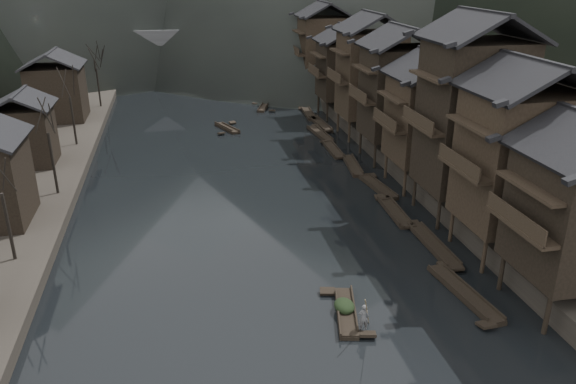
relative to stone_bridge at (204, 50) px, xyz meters
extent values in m
plane|color=black|center=(0.00, -72.00, -5.11)|extent=(300.00, 300.00, 0.00)
cube|color=#2D2823|center=(35.00, -32.00, -4.21)|extent=(40.00, 200.00, 1.80)
cylinder|color=black|center=(14.20, -82.40, -3.81)|extent=(0.30, 0.30, 2.90)
cylinder|color=black|center=(14.20, -77.60, -3.81)|extent=(0.30, 0.30, 2.90)
cylinder|color=black|center=(16.95, -77.60, -3.81)|extent=(0.30, 0.30, 2.90)
cube|color=black|center=(13.30, -80.00, 0.71)|extent=(1.20, 5.70, 0.25)
cylinder|color=black|center=(14.20, -75.40, -3.81)|extent=(0.30, 0.30, 2.90)
cylinder|color=black|center=(14.20, -70.60, -3.81)|extent=(0.30, 0.30, 2.90)
cylinder|color=black|center=(16.95, -75.40, -3.81)|extent=(0.30, 0.30, 2.90)
cylinder|color=black|center=(16.95, -70.60, -3.81)|extent=(0.30, 0.30, 2.90)
cube|color=black|center=(17.30, -73.00, 2.16)|extent=(7.00, 6.00, 9.33)
cube|color=black|center=(13.30, -73.00, 1.69)|extent=(1.20, 5.70, 0.25)
cylinder|color=black|center=(14.20, -68.40, -3.81)|extent=(0.30, 0.30, 2.90)
cylinder|color=black|center=(14.20, -63.60, -3.81)|extent=(0.30, 0.30, 2.90)
cylinder|color=black|center=(16.95, -68.40, -3.81)|extent=(0.30, 0.30, 2.90)
cylinder|color=black|center=(16.95, -63.60, -3.81)|extent=(0.30, 0.30, 2.90)
cube|color=black|center=(17.30, -66.00, 3.38)|extent=(7.00, 6.00, 11.78)
cube|color=black|center=(13.30, -66.00, 2.79)|extent=(1.20, 5.70, 0.25)
cylinder|color=black|center=(14.20, -61.40, -3.81)|extent=(0.30, 0.30, 2.90)
cylinder|color=black|center=(14.20, -56.60, -3.81)|extent=(0.30, 0.30, 2.90)
cylinder|color=black|center=(16.95, -61.40, -3.81)|extent=(0.30, 0.30, 2.90)
cylinder|color=black|center=(16.95, -56.60, -3.81)|extent=(0.30, 0.30, 2.90)
cube|color=black|center=(17.30, -59.00, 1.37)|extent=(7.00, 6.00, 7.77)
cube|color=black|center=(13.30, -59.00, 0.99)|extent=(1.20, 5.70, 0.25)
cylinder|color=black|center=(14.20, -53.40, -3.81)|extent=(0.30, 0.30, 2.90)
cylinder|color=black|center=(14.20, -48.60, -3.81)|extent=(0.30, 0.30, 2.90)
cylinder|color=black|center=(16.95, -53.40, -3.81)|extent=(0.30, 0.30, 2.90)
cylinder|color=black|center=(16.95, -48.60, -3.81)|extent=(0.30, 0.30, 2.90)
cube|color=black|center=(17.30, -51.00, 2.12)|extent=(7.00, 6.00, 9.26)
cube|color=black|center=(13.30, -51.00, 1.66)|extent=(1.20, 5.70, 0.25)
cylinder|color=black|center=(14.20, -44.40, -3.81)|extent=(0.30, 0.30, 2.90)
cylinder|color=black|center=(14.20, -39.60, -3.81)|extent=(0.30, 0.30, 2.90)
cylinder|color=black|center=(16.95, -44.40, -3.81)|extent=(0.30, 0.30, 2.90)
cylinder|color=black|center=(16.95, -39.60, -3.81)|extent=(0.30, 0.30, 2.90)
cube|color=black|center=(17.30, -42.00, 2.41)|extent=(7.00, 6.00, 9.84)
cube|color=black|center=(13.30, -42.00, 1.92)|extent=(1.20, 5.70, 0.25)
cylinder|color=black|center=(14.20, -34.40, -3.81)|extent=(0.30, 0.30, 2.90)
cylinder|color=black|center=(14.20, -29.60, -3.81)|extent=(0.30, 0.30, 2.90)
cylinder|color=black|center=(16.95, -34.40, -3.81)|extent=(0.30, 0.30, 2.90)
cylinder|color=black|center=(16.95, -29.60, -3.81)|extent=(0.30, 0.30, 2.90)
cube|color=black|center=(17.30, -32.00, 1.22)|extent=(7.00, 6.00, 7.45)
cube|color=black|center=(13.30, -32.00, 0.84)|extent=(1.20, 5.70, 0.25)
cylinder|color=black|center=(14.20, -22.40, -3.81)|extent=(0.30, 0.30, 2.90)
cylinder|color=black|center=(14.20, -17.60, -3.81)|extent=(0.30, 0.30, 2.90)
cylinder|color=black|center=(16.95, -22.40, -3.81)|extent=(0.30, 0.30, 2.90)
cylinder|color=black|center=(16.95, -17.60, -3.81)|extent=(0.30, 0.30, 2.90)
cube|color=black|center=(17.30, -20.00, 2.31)|extent=(7.00, 6.00, 9.65)
cube|color=black|center=(13.30, -20.00, 1.83)|extent=(1.20, 5.70, 0.25)
cube|color=black|center=(-20.50, -48.00, -1.01)|extent=(5.00, 5.00, 5.80)
cube|color=black|center=(-20.50, -30.00, -0.51)|extent=(6.50, 6.50, 6.80)
cylinder|color=black|center=(-17.00, -68.82, -1.48)|extent=(0.24, 0.24, 4.86)
cylinder|color=black|center=(-17.00, -56.79, -1.16)|extent=(0.24, 0.24, 5.49)
cylinder|color=black|center=(-17.00, -41.98, -1.24)|extent=(0.24, 0.24, 5.35)
cylinder|color=black|center=(-17.00, -23.74, -1.27)|extent=(0.24, 0.24, 5.28)
cylinder|color=black|center=(-17.00, -10.96, -1.65)|extent=(0.24, 0.24, 4.52)
cube|color=black|center=(11.60, -77.80, -4.96)|extent=(1.89, 7.29, 0.30)
cube|color=black|center=(11.60, -77.80, -4.78)|extent=(1.93, 7.15, 0.10)
cube|color=black|center=(11.98, -74.36, -4.82)|extent=(1.03, 0.98, 0.36)
cube|color=black|center=(11.21, -81.24, -4.82)|extent=(1.03, 0.98, 0.36)
cube|color=black|center=(12.54, -71.22, -4.96)|extent=(1.11, 7.51, 0.30)
cube|color=black|center=(12.54, -71.22, -4.78)|extent=(1.17, 7.36, 0.10)
cube|color=black|center=(12.54, -67.62, -4.82)|extent=(0.94, 0.92, 0.36)
cube|color=black|center=(12.53, -74.82, -4.82)|extent=(0.94, 0.92, 0.36)
cube|color=black|center=(11.91, -64.83, -4.96)|extent=(1.34, 6.44, 0.30)
cube|color=black|center=(11.91, -64.83, -4.78)|extent=(1.39, 6.32, 0.10)
cube|color=black|center=(11.80, -61.75, -4.82)|extent=(0.96, 0.82, 0.34)
cube|color=black|center=(12.03, -67.90, -4.82)|extent=(0.96, 0.82, 0.34)
cube|color=black|center=(12.47, -59.28, -4.96)|extent=(1.85, 6.21, 0.30)
cube|color=black|center=(12.47, -59.28, -4.78)|extent=(1.89, 6.09, 0.10)
cube|color=black|center=(12.84, -56.37, -4.82)|extent=(1.02, 0.87, 0.33)
cube|color=black|center=(12.11, -62.20, -4.82)|extent=(1.02, 0.87, 0.33)
cube|color=black|center=(11.97, -52.91, -4.96)|extent=(1.83, 6.53, 0.30)
cube|color=black|center=(11.97, -52.91, -4.78)|extent=(1.87, 6.41, 0.10)
cube|color=black|center=(11.62, -49.84, -4.82)|extent=(1.02, 0.90, 0.34)
cube|color=black|center=(12.33, -55.99, -4.82)|extent=(1.02, 0.90, 0.34)
cube|color=black|center=(11.41, -47.34, -4.96)|extent=(1.25, 5.96, 0.30)
cube|color=black|center=(11.41, -47.34, -4.78)|extent=(1.30, 5.84, 0.10)
cube|color=black|center=(11.34, -44.49, -4.82)|extent=(0.95, 0.76, 0.32)
cube|color=black|center=(11.48, -50.19, -4.82)|extent=(0.95, 0.76, 0.32)
cube|color=black|center=(11.55, -40.85, -4.96)|extent=(1.76, 7.12, 0.30)
cube|color=black|center=(11.55, -40.85, -4.78)|extent=(1.80, 6.99, 0.10)
cube|color=black|center=(11.86, -37.48, -4.82)|extent=(1.01, 0.95, 0.35)
cube|color=black|center=(11.23, -44.22, -4.82)|extent=(1.01, 0.95, 0.35)
cube|color=black|center=(12.78, -36.40, -4.96)|extent=(1.47, 7.61, 0.30)
cube|color=black|center=(12.78, -36.40, -4.78)|extent=(1.52, 7.46, 0.10)
cube|color=black|center=(12.96, -32.77, -4.82)|extent=(0.98, 0.97, 0.36)
cube|color=black|center=(12.60, -40.02, -4.82)|extent=(0.98, 0.97, 0.36)
cube|color=black|center=(12.48, -30.85, -4.96)|extent=(1.60, 7.11, 0.30)
cube|color=black|center=(12.48, -30.85, -4.78)|extent=(1.65, 6.98, 0.10)
cube|color=black|center=(12.24, -27.47, -4.82)|extent=(0.99, 0.93, 0.35)
cube|color=black|center=(12.72, -34.23, -4.82)|extent=(0.99, 0.93, 0.35)
cube|color=black|center=(11.63, -22.82, -4.96)|extent=(1.30, 6.46, 0.30)
cube|color=black|center=(11.63, -22.82, -4.78)|extent=(1.35, 6.34, 0.10)
cube|color=black|center=(11.53, -19.73, -4.82)|extent=(0.96, 0.82, 0.34)
cube|color=black|center=(11.72, -25.90, -4.82)|extent=(0.96, 0.82, 0.34)
cube|color=black|center=(11.21, -17.03, -4.96)|extent=(1.57, 6.63, 0.30)
cube|color=black|center=(11.21, -17.03, -4.78)|extent=(1.62, 6.50, 0.10)
cube|color=black|center=(11.44, -13.89, -4.82)|extent=(0.99, 0.87, 0.34)
cube|color=black|center=(10.98, -20.17, -4.82)|extent=(0.99, 0.87, 0.34)
cube|color=black|center=(0.53, -35.91, -4.96)|extent=(2.89, 5.30, 0.30)
cube|color=black|center=(0.53, -35.91, -4.78)|extent=(2.90, 5.22, 0.10)
cube|color=black|center=(1.47, -33.55, -4.82)|extent=(1.03, 0.93, 0.31)
cube|color=black|center=(-0.41, -38.28, -4.82)|extent=(1.03, 0.93, 0.31)
cube|color=black|center=(6.92, -25.60, -4.96)|extent=(2.71, 5.53, 0.30)
cube|color=black|center=(6.92, -25.60, -4.78)|extent=(2.72, 5.44, 0.10)
cube|color=black|center=(6.08, -23.10, -4.82)|extent=(1.02, 0.92, 0.31)
cube|color=black|center=(7.77, -28.10, -4.82)|extent=(1.02, 0.92, 0.31)
cube|color=#4C4C4F|center=(0.00, 0.00, 2.09)|extent=(40.00, 6.00, 1.60)
cube|color=#4C4C4F|center=(0.00, -2.70, 3.39)|extent=(40.00, 0.50, 1.00)
cube|color=#4C4C4F|center=(0.00, 2.70, 3.39)|extent=(40.00, 0.50, 1.00)
cube|color=#4C4C4F|center=(-14.00, 0.00, -1.91)|extent=(3.20, 6.00, 6.40)
cube|color=#4C4C4F|center=(-4.50, 0.00, -1.91)|extent=(3.20, 6.00, 6.40)
cube|color=#4C4C4F|center=(4.50, 0.00, -1.91)|extent=(3.20, 6.00, 6.40)
cube|color=#4C4C4F|center=(14.00, 0.00, -1.91)|extent=(3.20, 6.00, 6.40)
cube|color=black|center=(3.57, -78.35, -4.96)|extent=(2.21, 5.26, 0.30)
cube|color=black|center=(3.57, -78.35, -4.78)|extent=(2.24, 5.17, 0.10)
cube|color=black|center=(3.04, -75.95, -4.82)|extent=(1.07, 0.83, 0.30)
cube|color=black|center=(4.11, -80.76, -4.82)|extent=(1.07, 0.83, 0.30)
ellipsoid|color=black|center=(3.52, -78.10, -4.30)|extent=(1.23, 1.61, 0.74)
imported|color=slate|center=(4.00, -80.26, -3.83)|extent=(0.62, 0.42, 1.67)
cylinder|color=#8C7A51|center=(4.20, -80.26, -1.36)|extent=(1.19, 2.15, 3.28)
camera|label=1|loc=(-5.56, -105.81, 14.67)|focal=35.00mm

